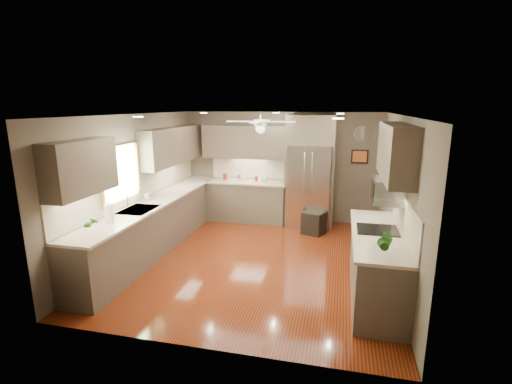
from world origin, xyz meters
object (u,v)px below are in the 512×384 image
at_px(bowl, 263,181).
at_px(canister_b, 239,178).
at_px(canister_c, 244,177).
at_px(refrigerator, 310,173).
at_px(canister_a, 225,177).
at_px(canister_d, 256,178).
at_px(soap_bottle, 148,195).
at_px(potted_plant_left, 90,223).
at_px(paper_towel, 109,214).
at_px(potted_plant_right, 385,242).
at_px(microwave, 388,191).
at_px(stool, 314,222).

bearing_deg(bowl, canister_b, 179.09).
height_order(canister_c, refrigerator, refrigerator).
relative_size(canister_a, canister_d, 1.40).
distance_m(soap_bottle, potted_plant_left, 1.80).
relative_size(soap_bottle, bowl, 0.77).
xyz_separation_m(refrigerator, paper_towel, (-2.65, -3.43, -0.11)).
bearing_deg(potted_plant_left, bowl, 67.67).
distance_m(canister_c, potted_plant_right, 4.70).
relative_size(canister_c, refrigerator, 0.08).
bearing_deg(microwave, canister_c, 135.71).
relative_size(soap_bottle, microwave, 0.32).
distance_m(canister_d, paper_towel, 3.80).
height_order(canister_c, paper_towel, paper_towel).
bearing_deg(refrigerator, paper_towel, -127.73).
bearing_deg(paper_towel, canister_c, 71.66).
xyz_separation_m(stool, paper_towel, (-2.82, -2.90, 0.84)).
xyz_separation_m(potted_plant_left, microwave, (3.98, 1.14, 0.40)).
relative_size(canister_c, soap_bottle, 1.15).
xyz_separation_m(canister_a, soap_bottle, (-0.81, -2.09, 0.01)).
bearing_deg(stool, bowl, 154.96).
xyz_separation_m(bowl, paper_towel, (-1.60, -3.47, 0.11)).
distance_m(canister_d, potted_plant_right, 4.58).
bearing_deg(canister_d, soap_bottle, -125.85).
height_order(canister_b, canister_c, canister_c).
relative_size(potted_plant_left, refrigerator, 0.11).
height_order(potted_plant_right, paper_towel, potted_plant_right).
height_order(canister_b, microwave, microwave).
distance_m(canister_c, microwave, 3.97).
xyz_separation_m(soap_bottle, potted_plant_left, (0.12, -1.80, 0.05)).
bearing_deg(canister_b, stool, -17.90).
bearing_deg(soap_bottle, refrigerator, 36.50).
bearing_deg(microwave, canister_b, 136.98).
height_order(canister_d, stool, canister_d).
bearing_deg(microwave, canister_d, 132.33).
xyz_separation_m(canister_b, potted_plant_left, (-1.02, -3.90, 0.07)).
relative_size(canister_d, potted_plant_right, 0.32).
bearing_deg(canister_c, potted_plant_right, -54.72).
bearing_deg(paper_towel, potted_plant_left, -90.59).
relative_size(soap_bottle, refrigerator, 0.07).
xyz_separation_m(potted_plant_right, bowl, (-2.27, 3.83, -0.14)).
bearing_deg(refrigerator, bowl, 177.64).
bearing_deg(stool, paper_towel, -134.28).
bearing_deg(refrigerator, potted_plant_right, -72.23).
bearing_deg(canister_b, bowl, -0.91).
bearing_deg(canister_b, potted_plant_left, -104.69).
xyz_separation_m(canister_d, microwave, (2.55, -2.80, 0.48)).
bearing_deg(canister_d, bowl, -16.20).
relative_size(canister_b, bowl, 0.58).
relative_size(canister_a, refrigerator, 0.06).
bearing_deg(potted_plant_left, canister_d, 70.05).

